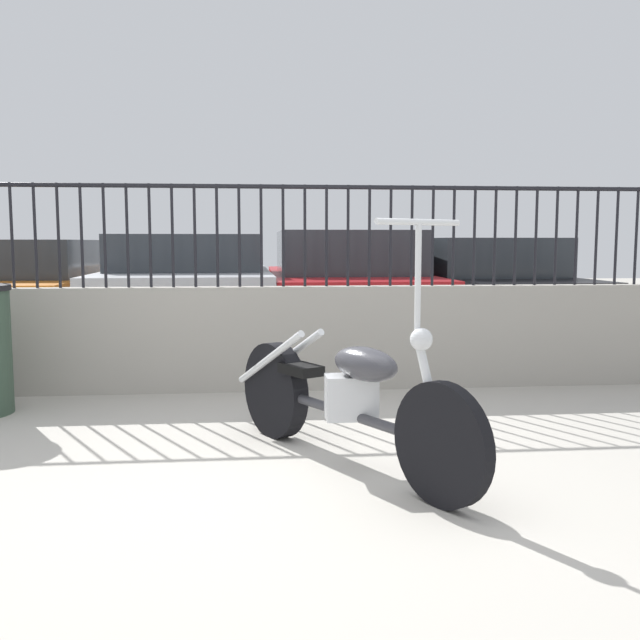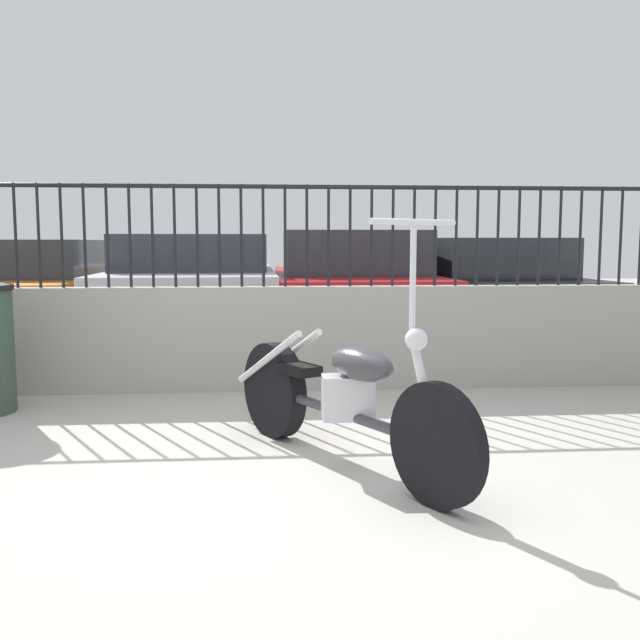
% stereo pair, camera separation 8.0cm
% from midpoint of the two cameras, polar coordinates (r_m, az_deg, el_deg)
% --- Properties ---
extents(ground_plane, '(40.00, 40.00, 0.00)m').
position_cam_midpoint_polar(ground_plane, '(3.64, -3.10, -13.70)').
color(ground_plane, '#ADA89E').
extents(low_wall, '(8.32, 0.18, 0.87)m').
position_cam_midpoint_polar(low_wall, '(6.00, -4.16, -1.48)').
color(low_wall, '#9E998E').
rests_on(low_wall, ground_plane).
extents(fence_railing, '(8.32, 0.04, 0.84)m').
position_cam_midpoint_polar(fence_railing, '(5.95, -4.24, 8.00)').
color(fence_railing, black).
rests_on(fence_railing, low_wall).
extents(motorcycle_dark_grey, '(1.15, 1.91, 1.36)m').
position_cam_midpoint_polar(motorcycle_dark_grey, '(4.03, 0.69, -6.01)').
color(motorcycle_dark_grey, black).
rests_on(motorcycle_dark_grey, ground_plane).
extents(car_orange, '(1.71, 4.25, 1.27)m').
position_cam_midpoint_polar(car_orange, '(9.44, -22.49, 2.19)').
color(car_orange, black).
rests_on(car_orange, ground_plane).
extents(car_silver, '(1.92, 4.45, 1.32)m').
position_cam_midpoint_polar(car_silver, '(8.78, -10.55, 2.50)').
color(car_silver, black).
rests_on(car_silver, ground_plane).
extents(car_red, '(1.83, 4.44, 1.37)m').
position_cam_midpoint_polar(car_red, '(8.89, 1.68, 2.69)').
color(car_red, black).
rests_on(car_red, ground_plane).
extents(car_black, '(1.92, 4.35, 1.29)m').
position_cam_midpoint_polar(car_black, '(9.44, 12.04, 2.56)').
color(car_black, black).
rests_on(car_black, ground_plane).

